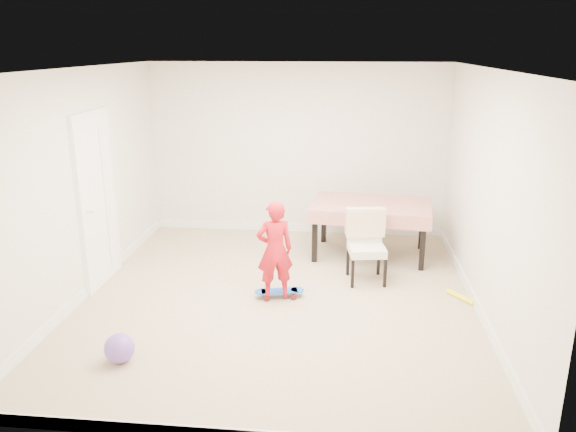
# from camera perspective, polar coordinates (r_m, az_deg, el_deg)

# --- Properties ---
(ground) EXTENTS (5.00, 5.00, 0.00)m
(ground) POSITION_cam_1_polar(r_m,az_deg,el_deg) (6.61, -1.05, -8.38)
(ground) COLOR tan
(ground) RESTS_ON ground
(ceiling) EXTENTS (4.50, 5.00, 0.04)m
(ceiling) POSITION_cam_1_polar(r_m,az_deg,el_deg) (5.98, -1.19, 14.56)
(ceiling) COLOR silver
(ceiling) RESTS_ON wall_back
(wall_back) EXTENTS (4.50, 0.04, 2.60)m
(wall_back) POSITION_cam_1_polar(r_m,az_deg,el_deg) (8.58, 0.91, 6.70)
(wall_back) COLOR silver
(wall_back) RESTS_ON ground
(wall_front) EXTENTS (4.50, 0.04, 2.60)m
(wall_front) POSITION_cam_1_polar(r_m,az_deg,el_deg) (3.85, -5.63, -6.59)
(wall_front) COLOR silver
(wall_front) RESTS_ON ground
(wall_left) EXTENTS (0.04, 5.00, 2.60)m
(wall_left) POSITION_cam_1_polar(r_m,az_deg,el_deg) (6.80, -20.13, 2.92)
(wall_left) COLOR silver
(wall_left) RESTS_ON ground
(wall_right) EXTENTS (0.04, 5.00, 2.60)m
(wall_right) POSITION_cam_1_polar(r_m,az_deg,el_deg) (6.31, 19.45, 1.93)
(wall_right) COLOR silver
(wall_right) RESTS_ON ground
(door) EXTENTS (0.11, 0.94, 2.11)m
(door) POSITION_cam_1_polar(r_m,az_deg,el_deg) (7.13, -18.83, 1.37)
(door) COLOR white
(door) RESTS_ON ground
(baseboard_back) EXTENTS (4.50, 0.02, 0.12)m
(baseboard_back) POSITION_cam_1_polar(r_m,az_deg,el_deg) (8.90, 0.88, -1.18)
(baseboard_back) COLOR white
(baseboard_back) RESTS_ON ground
(baseboard_left) EXTENTS (0.02, 5.00, 0.12)m
(baseboard_left) POSITION_cam_1_polar(r_m,az_deg,el_deg) (7.19, -19.20, -6.70)
(baseboard_left) COLOR white
(baseboard_left) RESTS_ON ground
(baseboard_right) EXTENTS (0.02, 5.00, 0.12)m
(baseboard_right) POSITION_cam_1_polar(r_m,az_deg,el_deg) (6.72, 18.49, -8.33)
(baseboard_right) COLOR white
(baseboard_right) RESTS_ON ground
(dining_table) EXTENTS (1.71, 1.18, 0.76)m
(dining_table) POSITION_cam_1_polar(r_m,az_deg,el_deg) (7.88, 8.34, -1.35)
(dining_table) COLOR #B60913
(dining_table) RESTS_ON ground
(dining_chair) EXTENTS (0.57, 0.64, 0.90)m
(dining_chair) POSITION_cam_1_polar(r_m,az_deg,el_deg) (6.98, 8.01, -3.15)
(dining_chair) COLOR white
(dining_chair) RESTS_ON ground
(skateboard) EXTENTS (0.61, 0.33, 0.09)m
(skateboard) POSITION_cam_1_polar(r_m,az_deg,el_deg) (6.63, -0.88, -7.91)
(skateboard) COLOR blue
(skateboard) RESTS_ON ground
(child) EXTENTS (0.49, 0.40, 1.15)m
(child) POSITION_cam_1_polar(r_m,az_deg,el_deg) (6.37, -1.35, -3.77)
(child) COLOR red
(child) RESTS_ON ground
(balloon) EXTENTS (0.28, 0.28, 0.28)m
(balloon) POSITION_cam_1_polar(r_m,az_deg,el_deg) (5.57, -16.76, -12.74)
(balloon) COLOR #734FBD
(balloon) RESTS_ON ground
(foam_toy) EXTENTS (0.29, 0.36, 0.06)m
(foam_toy) POSITION_cam_1_polar(r_m,az_deg,el_deg) (6.88, 17.13, -7.86)
(foam_toy) COLOR #FFF91A
(foam_toy) RESTS_ON ground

